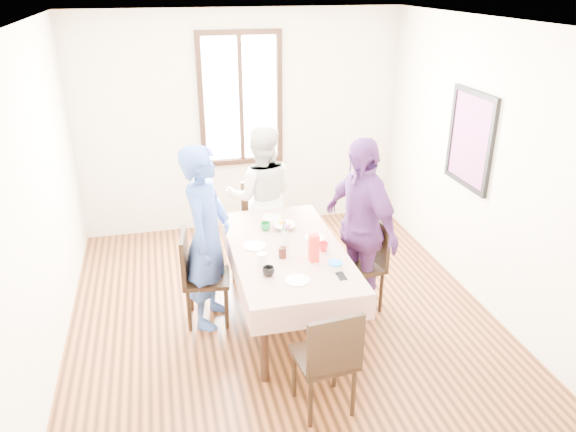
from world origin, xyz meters
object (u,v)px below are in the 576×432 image
at_px(person_left, 206,238).
at_px(person_far, 262,197).
at_px(chair_near, 324,357).
at_px(chair_left, 207,278).
at_px(dining_table, 287,285).
at_px(chair_far, 262,225).
at_px(person_right, 359,227).
at_px(chair_right, 358,266).

xyz_separation_m(person_left, person_far, (0.71, 1.02, -0.07)).
bearing_deg(chair_near, chair_left, 112.25).
distance_m(dining_table, person_left, 0.88).
distance_m(dining_table, chair_far, 1.20).
height_order(person_left, person_right, person_right).
height_order(dining_table, person_far, person_far).
bearing_deg(dining_table, person_right, 4.41).
distance_m(chair_left, chair_near, 1.55).
distance_m(dining_table, chair_near, 1.20).
relative_size(chair_far, person_right, 0.52).
height_order(chair_far, chair_near, same).
relative_size(chair_left, chair_right, 1.00).
height_order(dining_table, chair_near, chair_near).
xyz_separation_m(chair_left, person_right, (1.43, -0.11, 0.41)).
xyz_separation_m(dining_table, chair_near, (0.00, -1.20, 0.08)).
bearing_deg(person_right, person_left, -111.39).
height_order(chair_right, chair_far, same).
xyz_separation_m(chair_far, person_left, (-0.71, -1.04, 0.41)).
relative_size(chair_right, person_far, 0.57).
bearing_deg(chair_far, chair_near, 93.00).
bearing_deg(person_far, chair_right, 132.79).
xyz_separation_m(person_far, person_right, (0.71, -1.12, 0.07)).
height_order(chair_left, chair_near, same).
xyz_separation_m(chair_right, person_right, (-0.02, 0.00, 0.41)).
distance_m(chair_near, person_right, 1.50).
height_order(chair_left, person_right, person_right).
xyz_separation_m(chair_near, person_left, (-0.71, 1.36, 0.41)).
bearing_deg(chair_near, person_far, 84.20).
bearing_deg(person_far, chair_left, 64.30).
bearing_deg(dining_table, chair_near, -90.00).
height_order(chair_left, person_left, person_left).
bearing_deg(chair_near, person_right, 54.80).
height_order(chair_near, person_far, person_far).
relative_size(chair_left, chair_far, 1.00).
distance_m(chair_right, person_far, 1.38).
bearing_deg(chair_far, person_far, 93.00).
bearing_deg(person_far, chair_near, 99.91).
relative_size(chair_near, person_far, 0.57).
bearing_deg(chair_far, chair_left, 57.97).
bearing_deg(chair_right, dining_table, 86.35).
distance_m(chair_far, person_far, 0.34).
bearing_deg(person_far, person_right, 132.09).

